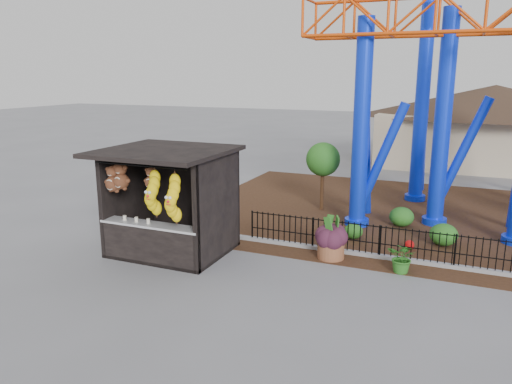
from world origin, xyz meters
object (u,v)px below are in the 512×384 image
at_px(prize_booth, 166,204).
at_px(terracotta_planter, 331,249).
at_px(roller_coaster, 487,35).
at_px(potted_plant, 403,258).

relative_size(prize_booth, terracotta_planter, 4.54).
height_order(roller_coaster, terracotta_planter, roller_coaster).
bearing_deg(terracotta_planter, prize_booth, -161.06).
bearing_deg(prize_booth, roller_coaster, 42.03).
xyz_separation_m(prize_booth, roller_coaster, (8.11, 7.31, 4.92)).
height_order(roller_coaster, potted_plant, roller_coaster).
xyz_separation_m(prize_booth, terracotta_planter, (4.50, 1.54, -1.25)).
bearing_deg(roller_coaster, prize_booth, -137.97).
xyz_separation_m(terracotta_planter, potted_plant, (2.04, -0.30, 0.15)).
distance_m(terracotta_planter, potted_plant, 2.07).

